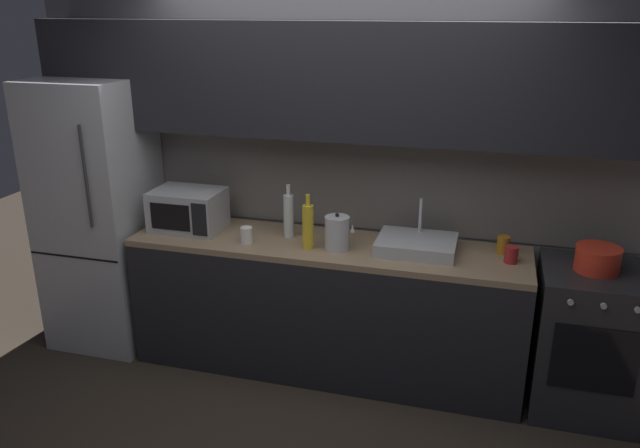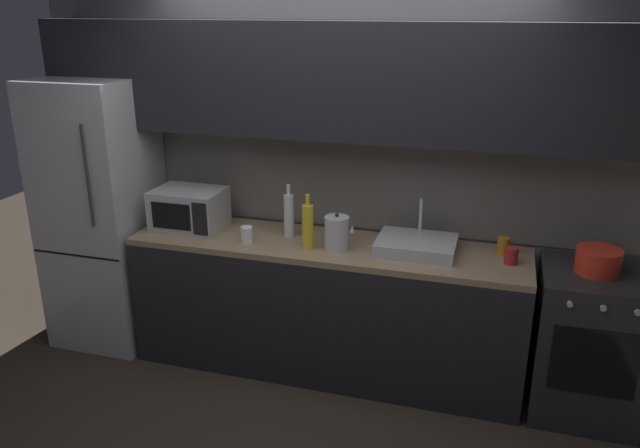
{
  "view_description": "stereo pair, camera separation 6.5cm",
  "coord_description": "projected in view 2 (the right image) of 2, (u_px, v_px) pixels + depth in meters",
  "views": [
    {
      "loc": [
        0.96,
        -2.67,
        2.34
      ],
      "look_at": [
        -0.04,
        0.9,
        1.03
      ],
      "focal_mm": 34.95,
      "sensor_mm": 36.0,
      "label": 1
    },
    {
      "loc": [
        1.02,
        -2.65,
        2.34
      ],
      "look_at": [
        -0.04,
        0.9,
        1.03
      ],
      "focal_mm": 34.95,
      "sensor_mm": 36.0,
      "label": 2
    }
  ],
  "objects": [
    {
      "name": "back_wall",
      "position": [
        339.0,
        134.0,
        4.02
      ],
      "size": [
        4.28,
        0.44,
        2.5
      ],
      "color": "slate",
      "rests_on": "ground"
    },
    {
      "name": "kettle",
      "position": [
        337.0,
        233.0,
        3.84
      ],
      "size": [
        0.19,
        0.15,
        0.24
      ],
      "color": "#B7BABF",
      "rests_on": "counter_run"
    },
    {
      "name": "counter_run",
      "position": [
        326.0,
        307.0,
        4.12
      ],
      "size": [
        2.54,
        0.6,
        0.9
      ],
      "color": "black",
      "rests_on": "ground"
    },
    {
      "name": "mug_amber",
      "position": [
        504.0,
        246.0,
        3.78
      ],
      "size": [
        0.08,
        0.08,
        0.11
      ],
      "primitive_type": "cylinder",
      "color": "#B27019",
      "rests_on": "counter_run"
    },
    {
      "name": "oven_range",
      "position": [
        587.0,
        343.0,
        3.68
      ],
      "size": [
        0.6,
        0.62,
        0.9
      ],
      "color": "#232326",
      "rests_on": "ground"
    },
    {
      "name": "mug_red",
      "position": [
        511.0,
        256.0,
        3.64
      ],
      "size": [
        0.08,
        0.08,
        0.1
      ],
      "primitive_type": "cylinder",
      "color": "#A82323",
      "rests_on": "counter_run"
    },
    {
      "name": "mug_white",
      "position": [
        247.0,
        235.0,
        3.97
      ],
      "size": [
        0.08,
        0.08,
        0.1
      ],
      "primitive_type": "cylinder",
      "color": "silver",
      "rests_on": "counter_run"
    },
    {
      "name": "sink_basin",
      "position": [
        416.0,
        245.0,
        3.83
      ],
      "size": [
        0.48,
        0.38,
        0.3
      ],
      "color": "#ADAFB5",
      "rests_on": "counter_run"
    },
    {
      "name": "cooking_pot",
      "position": [
        598.0,
        261.0,
        3.51
      ],
      "size": [
        0.25,
        0.25,
        0.14
      ],
      "color": "red",
      "rests_on": "oven_range"
    },
    {
      "name": "microwave",
      "position": [
        189.0,
        209.0,
        4.2
      ],
      "size": [
        0.46,
        0.35,
        0.27
      ],
      "color": "#A8AAAF",
      "rests_on": "counter_run"
    },
    {
      "name": "wine_bottle_yellow",
      "position": [
        308.0,
        226.0,
        3.85
      ],
      "size": [
        0.07,
        0.07,
        0.35
      ],
      "color": "gold",
      "rests_on": "counter_run"
    },
    {
      "name": "refrigerator",
      "position": [
        102.0,
        214.0,
        4.4
      ],
      "size": [
        0.68,
        0.69,
        1.89
      ],
      "color": "#ADAFB5",
      "rests_on": "ground"
    },
    {
      "name": "wine_bottle_clear",
      "position": [
        289.0,
        215.0,
        4.04
      ],
      "size": [
        0.07,
        0.07,
        0.35
      ],
      "color": "silver",
      "rests_on": "counter_run"
    }
  ]
}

